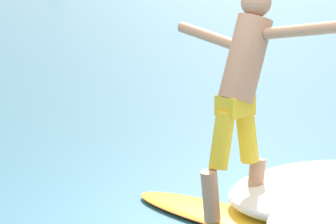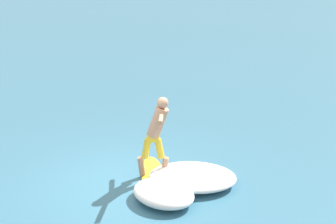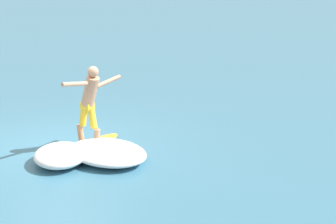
% 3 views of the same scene
% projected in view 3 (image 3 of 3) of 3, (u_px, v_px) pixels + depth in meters
% --- Properties ---
extents(ground_plane, '(200.00, 200.00, 0.00)m').
position_uv_depth(ground_plane, '(60.00, 146.00, 12.59)').
color(ground_plane, teal).
extents(surfboard, '(1.64, 1.96, 0.20)m').
position_uv_depth(surfboard, '(88.00, 146.00, 12.46)').
color(surfboard, yellow).
rests_on(surfboard, ground).
extents(surfer, '(0.96, 1.48, 1.80)m').
position_uv_depth(surfer, '(90.00, 99.00, 12.13)').
color(surfer, tan).
rests_on(surfer, surfboard).
extents(wave_foam_at_tail, '(2.30, 2.07, 0.32)m').
position_uv_depth(wave_foam_at_tail, '(107.00, 152.00, 11.73)').
color(wave_foam_at_tail, white).
rests_on(wave_foam_at_tail, ground).
extents(wave_foam_at_nose, '(1.59, 1.37, 0.35)m').
position_uv_depth(wave_foam_at_nose, '(60.00, 155.00, 11.52)').
color(wave_foam_at_nose, white).
rests_on(wave_foam_at_nose, ground).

